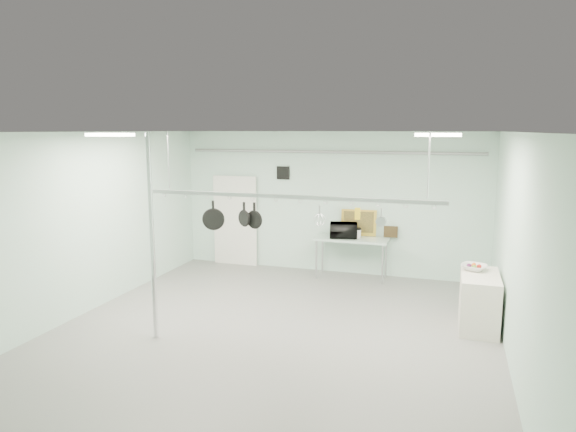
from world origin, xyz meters
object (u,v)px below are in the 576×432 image
(side_cabinet, at_px, (479,301))
(pot_rack, at_px, (288,195))
(chrome_pole, at_px, (152,238))
(microwave, at_px, (344,230))
(prep_table, at_px, (352,241))
(skillet_right, at_px, (254,215))
(coffee_canister, at_px, (358,234))
(fruit_bowl, at_px, (474,267))
(skillet_left, at_px, (213,215))
(skillet_mid, at_px, (244,214))

(side_cabinet, height_order, pot_rack, pot_rack)
(chrome_pole, height_order, microwave, chrome_pole)
(chrome_pole, xyz_separation_m, prep_table, (2.30, 4.20, -0.77))
(chrome_pole, relative_size, microwave, 5.43)
(pot_rack, xyz_separation_m, skillet_right, (-0.57, 0.00, -0.35))
(microwave, height_order, coffee_canister, microwave)
(side_cabinet, bearing_deg, pot_rack, -159.55)
(skillet_right, bearing_deg, microwave, 91.04)
(fruit_bowl, distance_m, skillet_left, 4.45)
(chrome_pole, xyz_separation_m, skillet_right, (1.33, 0.90, 0.28))
(prep_table, bearing_deg, coffee_canister, 5.12)
(coffee_canister, bearing_deg, side_cabinet, -42.47)
(side_cabinet, bearing_deg, chrome_pole, -157.59)
(pot_rack, relative_size, skillet_right, 11.52)
(coffee_canister, xyz_separation_m, skillet_right, (-1.10, -3.31, 0.88))
(microwave, distance_m, skillet_right, 3.45)
(prep_table, bearing_deg, chrome_pole, -118.71)
(pot_rack, distance_m, skillet_right, 0.67)
(side_cabinet, xyz_separation_m, pot_rack, (-2.95, -1.10, 1.78))
(fruit_bowl, bearing_deg, coffee_canister, 139.67)
(chrome_pole, distance_m, skillet_left, 1.11)
(fruit_bowl, distance_m, skillet_right, 3.79)
(fruit_bowl, height_order, skillet_mid, skillet_mid)
(coffee_canister, bearing_deg, chrome_pole, -120.02)
(microwave, relative_size, fruit_bowl, 1.45)
(side_cabinet, distance_m, coffee_canister, 3.32)
(skillet_right, bearing_deg, pot_rack, 14.81)
(prep_table, relative_size, microwave, 2.72)
(microwave, bearing_deg, side_cabinet, 130.49)
(skillet_left, bearing_deg, skillet_mid, -18.19)
(chrome_pole, xyz_separation_m, pot_rack, (1.90, 0.90, 0.63))
(fruit_bowl, xyz_separation_m, skillet_left, (-4.15, -1.34, 0.89))
(prep_table, bearing_deg, skillet_right, -106.40)
(skillet_left, bearing_deg, coffee_canister, 42.85)
(coffee_canister, bearing_deg, pot_rack, -99.15)
(side_cabinet, height_order, skillet_left, skillet_left)
(chrome_pole, relative_size, skillet_mid, 8.49)
(prep_table, distance_m, coffee_canister, 0.21)
(chrome_pole, bearing_deg, microwave, 62.90)
(skillet_right, bearing_deg, prep_table, 88.41)
(chrome_pole, xyz_separation_m, skillet_left, (0.60, 0.90, 0.24))
(coffee_canister, bearing_deg, prep_table, -174.88)
(prep_table, height_order, side_cabinet, prep_table)
(microwave, distance_m, skillet_mid, 3.50)
(chrome_pole, distance_m, side_cabinet, 5.37)
(pot_rack, bearing_deg, fruit_bowl, 25.24)
(coffee_canister, bearing_deg, skillet_left, -118.95)
(skillet_right, bearing_deg, side_cabinet, 32.16)
(prep_table, relative_size, skillet_mid, 4.24)
(prep_table, height_order, skillet_mid, skillet_mid)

